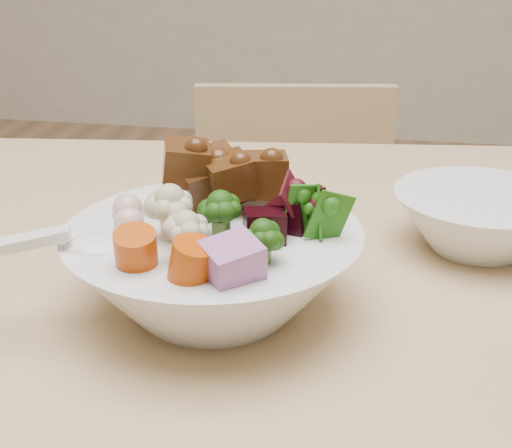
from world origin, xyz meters
The scene contains 4 objects.
chair_far centered at (-0.08, 0.55, 0.43)m, with size 0.41×0.41×0.77m.
food_bowl centered at (-0.05, -0.11, 0.80)m, with size 0.22×0.22×0.12m.
soup_spoon centered at (-0.14, -0.16, 0.83)m, with size 0.13×0.07×0.03m.
side_bowl centered at (0.16, 0.04, 0.79)m, with size 0.16×0.16×0.05m, color white, non-canonical shape.
Camera 1 is at (0.07, -0.58, 1.04)m, focal length 50.00 mm.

